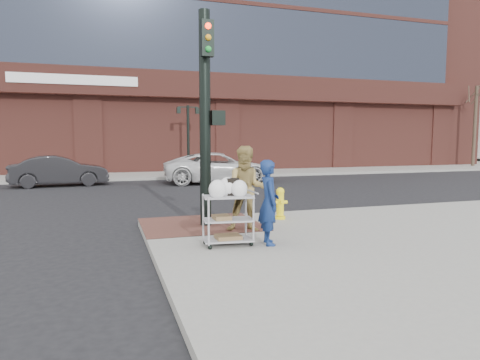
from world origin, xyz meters
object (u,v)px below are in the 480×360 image
object	(u,v)px
utility_cart	(228,215)
fire_hydrant	(280,203)
sedan_dark	(59,171)
traffic_signal_pole	(206,112)
woman_blue	(269,202)
minivan_white	(219,168)
pedestrian_tan	(247,189)
lamp_post	(188,132)

from	to	relation	value
utility_cart	fire_hydrant	bearing A→B (deg)	47.50
sedan_dark	traffic_signal_pole	bearing A→B (deg)	-165.89
woman_blue	minivan_white	bearing A→B (deg)	-2.14
sedan_dark	pedestrian_tan	bearing A→B (deg)	-164.39
woman_blue	utility_cart	size ratio (longest dim) A/B	1.27
lamp_post	woman_blue	world-z (taller)	lamp_post
minivan_white	utility_cart	distance (m)	13.18
traffic_signal_pole	utility_cart	distance (m)	2.90
traffic_signal_pole	utility_cart	bearing A→B (deg)	-91.57
woman_blue	traffic_signal_pole	bearing A→B (deg)	27.17
utility_cart	woman_blue	bearing A→B (deg)	-10.87
lamp_post	pedestrian_tan	size ratio (longest dim) A/B	2.10
lamp_post	fire_hydrant	xyz separation A→B (m)	(-0.49, -15.01, -2.05)
woman_blue	fire_hydrant	bearing A→B (deg)	-19.31
pedestrian_tan	fire_hydrant	xyz separation A→B (m)	(1.27, 1.11, -0.54)
lamp_post	sedan_dark	world-z (taller)	lamp_post
lamp_post	traffic_signal_pole	bearing A→B (deg)	-99.24
lamp_post	minivan_white	bearing A→B (deg)	-81.29
lamp_post	sedan_dark	distance (m)	7.89
utility_cart	traffic_signal_pole	bearing A→B (deg)	88.43
traffic_signal_pole	lamp_post	bearing A→B (deg)	80.76
lamp_post	pedestrian_tan	world-z (taller)	lamp_post
lamp_post	pedestrian_tan	distance (m)	16.29
minivan_white	fire_hydrant	distance (m)	10.63
pedestrian_tan	fire_hydrant	distance (m)	1.77
traffic_signal_pole	sedan_dark	distance (m)	12.63
minivan_white	fire_hydrant	size ratio (longest dim) A/B	6.70
lamp_post	utility_cart	distance (m)	17.52
woman_blue	minivan_white	world-z (taller)	woman_blue
pedestrian_tan	minivan_white	size ratio (longest dim) A/B	0.35
utility_cart	lamp_post	bearing A→B (deg)	81.64
utility_cart	fire_hydrant	xyz separation A→B (m)	(2.04, 2.22, -0.18)
utility_cart	pedestrian_tan	bearing A→B (deg)	55.47
woman_blue	pedestrian_tan	distance (m)	1.27
sedan_dark	fire_hydrant	bearing A→B (deg)	-157.39
pedestrian_tan	minivan_white	xyz separation A→B (m)	(2.45, 11.68, -0.34)
minivan_white	fire_hydrant	bearing A→B (deg)	179.74
sedan_dark	utility_cart	distance (m)	14.34
utility_cart	minivan_white	bearing A→B (deg)	75.89
fire_hydrant	traffic_signal_pole	bearing A→B (deg)	-173.83
lamp_post	woman_blue	xyz separation A→B (m)	(-1.75, -17.39, -1.64)
traffic_signal_pole	woman_blue	xyz separation A→B (m)	(0.73, -2.16, -1.85)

